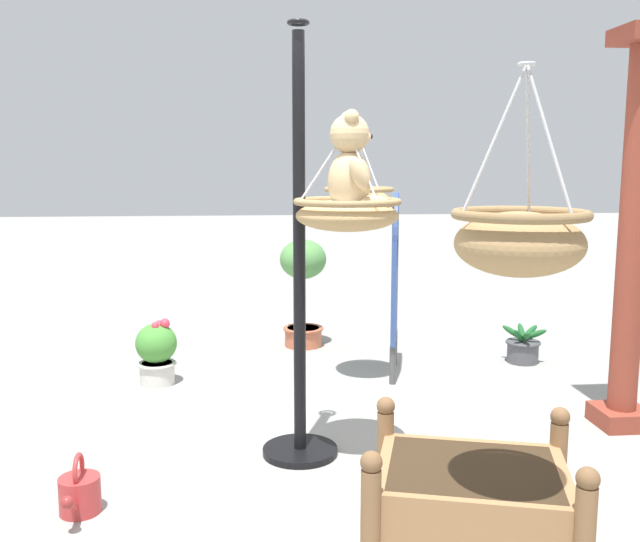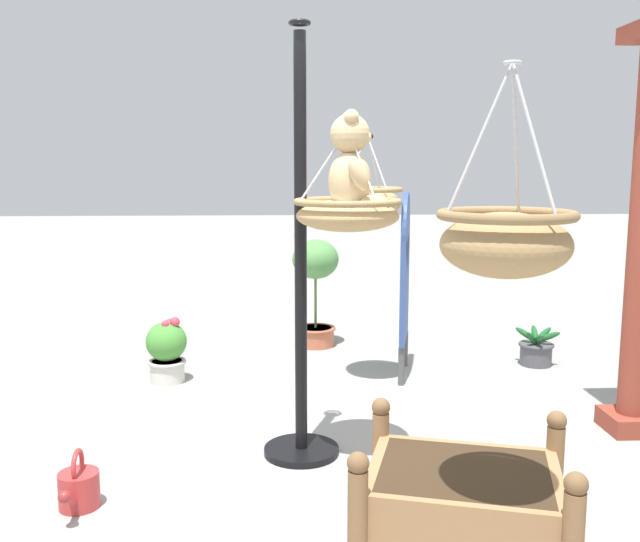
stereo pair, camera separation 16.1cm
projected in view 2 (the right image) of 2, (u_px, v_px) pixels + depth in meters
name	position (u px, v px, depth m)	size (l,w,h in m)	color
ground_plane	(302.00, 468.00, 3.89)	(40.00, 40.00, 0.00)	gray
display_pole_central	(301.00, 327.00, 3.97)	(0.44, 0.44, 2.45)	black
hanging_basket_with_teddy	(348.00, 213.00, 3.73)	(0.58, 0.58, 0.55)	tan
teddy_bear	(352.00, 169.00, 3.70)	(0.37, 0.32, 0.54)	tan
hanging_basket_left_high	(368.00, 201.00, 5.16)	(0.52, 0.52, 0.60)	tan
hanging_basket_right_low	(506.00, 240.00, 2.40)	(0.48, 0.48, 0.73)	#A37F51
wooden_planter_box	(463.00, 512.00, 2.93)	(0.92, 1.02, 0.59)	#9E7047
potted_plant_fern_front	(316.00, 281.00, 6.43)	(0.43, 0.43, 1.00)	#BC6042
potted_plant_bushy_green	(167.00, 350.00, 5.41)	(0.31, 0.31, 0.52)	beige
potted_plant_trailing_ivy	(536.00, 350.00, 5.88)	(0.39, 0.36, 0.33)	#4C4C51
display_sign_board	(405.00, 268.00, 5.49)	(0.61, 0.18, 1.47)	#334C8C
watering_can	(78.00, 488.00, 3.42)	(0.35, 0.20, 0.30)	#B23333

